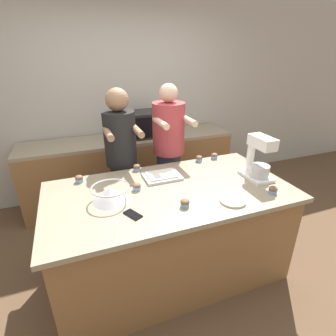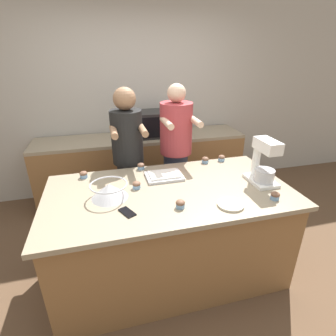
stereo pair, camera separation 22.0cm
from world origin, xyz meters
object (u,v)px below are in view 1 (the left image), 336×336
(cupcake_1, at_px, (214,156))
(cupcake_0, at_px, (273,190))
(cupcake_4, at_px, (199,158))
(cupcake_6, at_px, (185,203))
(person_left, at_px, (122,163))
(microwave_oven, at_px, (144,124))
(cupcake_2, at_px, (137,167))
(cupcake_3, at_px, (79,179))
(small_plate, at_px, (233,201))
(stand_mixer, at_px, (259,160))
(person_right, at_px, (169,157))
(baking_tray, at_px, (162,176))
(mixing_bowl, at_px, (111,193))
(cupcake_5, at_px, (137,187))
(cell_phone, at_px, (133,214))

(cupcake_1, bearing_deg, cupcake_0, -85.45)
(cupcake_4, relative_size, cupcake_6, 1.00)
(person_left, height_order, microwave_oven, person_left)
(person_left, distance_m, cupcake_2, 0.28)
(cupcake_3, bearing_deg, small_plate, -35.28)
(stand_mixer, distance_m, cupcake_4, 0.64)
(cupcake_1, height_order, cupcake_3, same)
(person_right, height_order, baking_tray, person_right)
(person_left, bearing_deg, person_right, 0.04)
(stand_mixer, relative_size, cupcake_2, 5.69)
(mixing_bowl, bearing_deg, microwave_oven, 64.69)
(cupcake_4, xyz_separation_m, cupcake_6, (-0.51, -0.76, 0.00))
(baking_tray, relative_size, cupcake_4, 4.74)
(small_plate, bearing_deg, cupcake_0, -0.85)
(microwave_oven, bearing_deg, person_left, -121.95)
(cupcake_4, bearing_deg, cupcake_6, -123.76)
(person_left, bearing_deg, cupcake_6, -75.52)
(cupcake_2, relative_size, cupcake_3, 1.00)
(cupcake_0, xyz_separation_m, cupcake_4, (-0.26, 0.83, 0.00))
(cupcake_2, bearing_deg, cupcake_1, -0.20)
(cupcake_0, bearing_deg, microwave_oven, 106.88)
(person_right, distance_m, cupcake_1, 0.51)
(stand_mixer, distance_m, cupcake_5, 1.12)
(microwave_oven, relative_size, cupcake_2, 7.69)
(baking_tray, relative_size, microwave_oven, 0.62)
(person_left, distance_m, cupcake_3, 0.56)
(cupcake_3, bearing_deg, person_right, 18.03)
(person_left, distance_m, microwave_oven, 0.91)
(cupcake_2, height_order, cupcake_3, same)
(cell_phone, relative_size, cupcake_3, 2.27)
(cupcake_6, bearing_deg, mixing_bowl, 150.40)
(cupcake_4, bearing_deg, person_right, 131.48)
(cupcake_0, relative_size, cupcake_4, 1.00)
(cupcake_4, bearing_deg, cupcake_2, 179.20)
(mixing_bowl, xyz_separation_m, cupcake_0, (1.27, -0.36, -0.03))
(cupcake_1, relative_size, cupcake_4, 1.00)
(baking_tray, distance_m, cupcake_5, 0.32)
(cupcake_0, bearing_deg, cell_phone, 174.81)
(stand_mixer, height_order, cupcake_1, stand_mixer)
(stand_mixer, bearing_deg, cupcake_0, -101.63)
(person_left, relative_size, cupcake_4, 23.43)
(stand_mixer, distance_m, baking_tray, 0.89)
(baking_tray, xyz_separation_m, cupcake_2, (-0.18, 0.24, 0.01))
(person_right, height_order, cupcake_0, person_right)
(cupcake_1, bearing_deg, person_right, 148.21)
(cupcake_1, xyz_separation_m, cupcake_5, (-0.97, -0.38, 0.00))
(person_left, relative_size, baking_tray, 4.94)
(person_left, bearing_deg, stand_mixer, -36.84)
(cupcake_0, bearing_deg, cupcake_4, 107.12)
(cupcake_0, relative_size, cupcake_2, 1.00)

